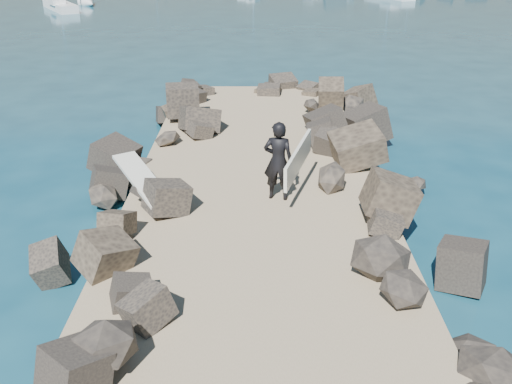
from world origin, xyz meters
TOP-DOWN VIEW (x-y plane):
  - ground at (0.00, 0.00)m, footprint 800.00×800.00m
  - jetty at (0.00, -2.00)m, footprint 6.00×26.00m
  - riprap_left at (-2.90, -1.50)m, footprint 2.60×22.00m
  - riprap_right at (2.90, -1.50)m, footprint 2.60×22.00m
  - surfboard_resting at (-2.57, 0.46)m, footprint 1.69×2.17m
  - surfer_with_board at (0.56, 0.63)m, footprint 1.20×2.21m
  - sailboat_a at (-16.91, 39.58)m, footprint 4.67×6.44m

SIDE VIEW (x-z plane):
  - ground at x=0.00m, z-range 0.00..0.00m
  - jetty at x=0.00m, z-range 0.00..0.60m
  - sailboat_a at x=-16.91m, z-range -3.68..4.37m
  - riprap_left at x=-2.90m, z-range 0.00..1.00m
  - riprap_right at x=2.90m, z-range 0.00..1.00m
  - surfboard_resting at x=-2.57m, z-range 1.00..1.07m
  - surfer_with_board at x=0.56m, z-range 0.61..2.45m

